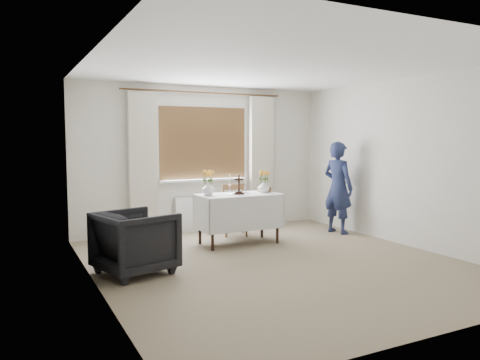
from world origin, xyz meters
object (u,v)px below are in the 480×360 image
altar_table (239,219)px  wooden_chair (235,210)px  flower_vase_left (208,189)px  person (338,188)px  flower_vase_right (264,187)px  wooden_cross (239,184)px  armchair (135,242)px

altar_table → wooden_chair: (0.23, 0.60, 0.04)m
flower_vase_left → altar_table: bearing=-9.8°
person → flower_vase_right: size_ratio=8.34×
wooden_cross → person: bearing=20.0°
armchair → flower_vase_right: size_ratio=4.46×
armchair → wooden_cross: wooden_cross is taller
wooden_chair → armchair: size_ratio=1.02×
flower_vase_left → person: bearing=-2.4°
armchair → person: 3.78m
altar_table → armchair: 1.99m
altar_table → wooden_cross: (-0.01, -0.03, 0.53)m
flower_vase_left → flower_vase_right: 0.90m
wooden_chair → flower_vase_left: bearing=-125.7°
armchair → person: bearing=-93.1°
altar_table → wooden_cross: bearing=-113.7°
altar_table → wooden_cross: size_ratio=4.13×
armchair → flower_vase_right: bearing=-85.3°
wooden_cross → flower_vase_right: 0.44m
altar_table → flower_vase_right: flower_vase_right is taller
armchair → person: person is taller
wooden_chair → wooden_cross: (-0.24, -0.63, 0.49)m
altar_table → armchair: size_ratio=1.50×
wooden_cross → flower_vase_left: (-0.46, 0.11, -0.05)m
wooden_cross → wooden_chair: bearing=88.7°
person → wooden_cross: (-1.88, -0.01, 0.14)m
altar_table → flower_vase_left: size_ratio=6.41×
person → flower_vase_right: 1.44m
flower_vase_left → armchair: bearing=-144.9°
armchair → flower_vase_left: (1.33, 0.93, 0.48)m
flower_vase_left → flower_vase_right: flower_vase_left is taller
altar_table → flower_vase_left: flower_vase_left is taller
altar_table → person: bearing=-0.5°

